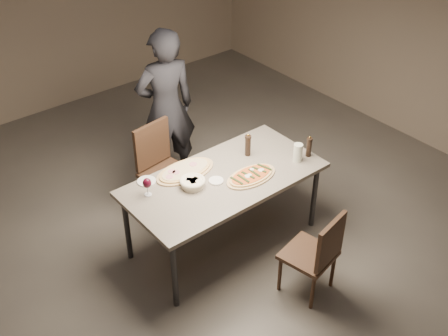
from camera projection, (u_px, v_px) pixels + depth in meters
room at (224, 113)px, 4.61m from camera, size 7.00×7.00×7.00m
dining_table at (224, 182)px, 5.02m from camera, size 1.80×0.90×0.75m
zucchini_pizza at (251, 176)px, 4.98m from camera, size 0.51×0.28×0.05m
ham_pizza at (185, 171)px, 5.04m from camera, size 0.59×0.32×0.04m
bread_basket at (193, 182)px, 4.85m from camera, size 0.22×0.22×0.08m
oil_dish at (216, 181)px, 4.93m from camera, size 0.13×0.13×0.02m
pepper_mill_left at (248, 145)px, 5.22m from camera, size 0.06×0.06×0.23m
pepper_mill_right at (309, 147)px, 5.21m from camera, size 0.06×0.06×0.22m
carafe at (298, 153)px, 5.15m from camera, size 0.08×0.08×0.18m
wine_glass at (147, 184)px, 4.71m from camera, size 0.08×0.08×0.17m
side_plate at (147, 181)px, 4.93m from camera, size 0.17×0.17×0.01m
chair_near at (318, 252)px, 4.61m from camera, size 0.47×0.47×0.84m
chair_far at (161, 164)px, 5.55m from camera, size 0.50×0.50×0.94m
diner at (166, 108)px, 5.78m from camera, size 0.71×0.54×1.73m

